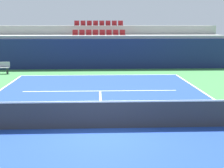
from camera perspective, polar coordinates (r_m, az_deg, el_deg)
ground_plane at (r=11.48m, az=-1.83°, el=-7.74°), size 80.00×80.00×0.00m
court_surface at (r=11.48m, az=-1.83°, el=-7.72°), size 11.00×24.00×0.01m
baseline_far at (r=23.13m, az=-2.19°, el=1.57°), size 11.00×0.10×0.00m
service_line_far at (r=17.67m, az=-2.08°, el=-1.21°), size 8.26×0.10×0.00m
centre_service_line at (r=14.55m, az=-1.98°, el=-3.76°), size 0.10×6.40×0.00m
back_wall at (r=26.29m, az=-2.26°, el=5.25°), size 20.61×0.30×2.40m
stands_tier_lower at (r=27.63m, az=-2.27°, el=5.75°), size 20.61×2.40×2.64m
stands_tier_upper at (r=30.00m, az=-2.30°, el=6.87°), size 20.61×2.40×3.42m
seating_row_lower at (r=27.64m, az=-2.30°, el=8.76°), size 4.39×0.44×0.44m
seating_row_upper at (r=30.03m, az=-2.33°, el=10.37°), size 4.39×0.44×0.44m
tennis_net at (r=11.33m, az=-1.84°, el=-5.30°), size 11.08×0.08×1.07m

